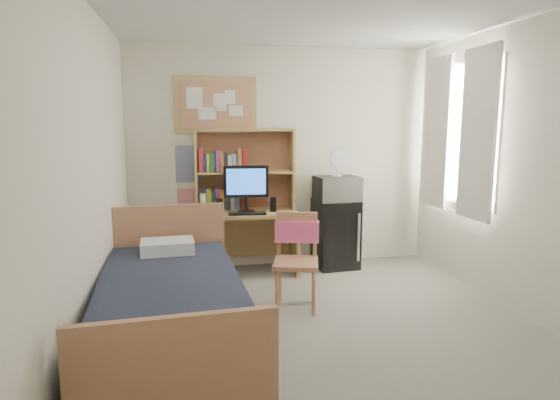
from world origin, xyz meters
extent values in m
cube|color=gray|center=(0.00, 0.00, -0.01)|extent=(3.60, 4.20, 0.02)
cube|color=white|center=(0.00, 2.10, 1.30)|extent=(3.60, 0.04, 2.60)
cube|color=white|center=(0.00, -2.10, 1.30)|extent=(3.60, 0.04, 2.60)
cube|color=white|center=(-1.80, 0.00, 1.30)|extent=(0.04, 4.20, 2.60)
cube|color=white|center=(1.80, 0.00, 1.30)|extent=(0.04, 4.20, 2.60)
cube|color=white|center=(1.75, 1.20, 1.60)|extent=(0.10, 1.40, 1.70)
cube|color=white|center=(1.72, 0.80, 1.60)|extent=(0.04, 0.55, 1.70)
cube|color=white|center=(1.72, 1.60, 1.60)|extent=(0.04, 0.55, 1.70)
cube|color=tan|center=(-0.78, 2.08, 1.92)|extent=(0.94, 0.03, 0.64)
cube|color=navy|center=(-1.10, 2.09, 1.25)|extent=(0.30, 0.01, 0.42)
cube|color=#D32549|center=(-1.10, 2.09, 0.78)|extent=(0.28, 0.01, 0.36)
cube|color=tan|center=(-0.48, 1.79, 0.36)|extent=(1.19, 0.64, 0.73)
cube|color=#B47C55|center=(-0.15, 0.65, 0.44)|extent=(0.54, 0.54, 0.89)
cube|color=black|center=(0.61, 1.84, 0.41)|extent=(0.51, 0.51, 0.81)
cube|color=#1A1F30|center=(-1.25, -0.03, 0.29)|extent=(1.18, 2.17, 0.58)
cube|color=tan|center=(-0.47, 1.94, 1.19)|extent=(1.15, 0.35, 0.93)
cube|color=black|center=(-0.48, 1.73, 0.99)|extent=(0.50, 0.07, 0.53)
cube|color=black|center=(-0.49, 1.59, 0.74)|extent=(0.41, 0.15, 0.02)
cube|color=black|center=(-0.78, 1.75, 0.80)|extent=(0.07, 0.07, 0.16)
cube|color=black|center=(-0.18, 1.71, 0.81)|extent=(0.07, 0.07, 0.17)
cylinder|color=white|center=(-0.96, 1.72, 0.84)|extent=(0.07, 0.07, 0.22)
cube|color=#FF6193|center=(-0.10, 0.84, 0.69)|extent=(0.44, 0.23, 0.20)
cube|color=silver|center=(0.61, 1.82, 0.96)|extent=(0.51, 0.40, 0.29)
cylinder|color=white|center=(0.61, 1.82, 1.24)|extent=(0.25, 0.25, 0.29)
cube|color=white|center=(-1.30, 0.71, 0.63)|extent=(0.48, 0.35, 0.11)
camera|label=1|loc=(-1.07, -3.41, 1.69)|focal=30.00mm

